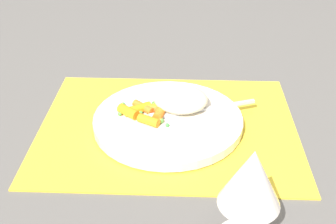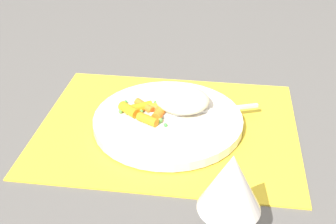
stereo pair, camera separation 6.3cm
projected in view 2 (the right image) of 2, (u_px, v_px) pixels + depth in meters
name	position (u px, v px, depth m)	size (l,w,h in m)	color
ground_plane	(168.00, 127.00, 0.81)	(2.40, 2.40, 0.00)	#565451
placemat	(168.00, 126.00, 0.80)	(0.46, 0.36, 0.01)	gold
plate	(168.00, 121.00, 0.80)	(0.27, 0.27, 0.02)	silver
rice_mound	(183.00, 100.00, 0.81)	(0.10, 0.09, 0.04)	beige
carrot_portion	(147.00, 110.00, 0.80)	(0.10, 0.08, 0.02)	orange
pea_scatter	(150.00, 111.00, 0.80)	(0.09, 0.08, 0.01)	green
fork	(193.00, 112.00, 0.80)	(0.20, 0.08, 0.01)	#BBBBBB
wine_glass	(231.00, 186.00, 0.52)	(0.08, 0.08, 0.15)	silver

